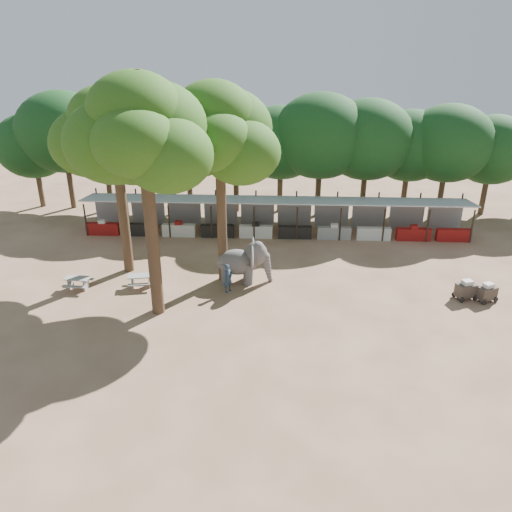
{
  "coord_description": "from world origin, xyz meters",
  "views": [
    {
      "loc": [
        0.28,
        -20.64,
        13.28
      ],
      "look_at": [
        -1.0,
        5.0,
        2.0
      ],
      "focal_mm": 35.0,
      "sensor_mm": 36.0,
      "label": 1
    }
  ],
  "objects_px": {
    "picnic_table_near": "(78,282)",
    "picnic_table_far": "(141,279)",
    "elephant": "(244,262)",
    "yard_tree_center": "(141,134)",
    "handler": "(228,278)",
    "cart_front": "(466,290)",
    "cart_back": "(487,292)",
    "yard_tree_left": "(113,136)",
    "yard_tree_back": "(217,134)"
  },
  "relations": [
    {
      "from": "handler",
      "to": "cart_back",
      "type": "relative_size",
      "value": 1.3
    },
    {
      "from": "picnic_table_far",
      "to": "yard_tree_center",
      "type": "bearing_deg",
      "value": -71.17
    },
    {
      "from": "handler",
      "to": "picnic_table_far",
      "type": "distance_m",
      "value": 5.12
    },
    {
      "from": "picnic_table_near",
      "to": "yard_tree_back",
      "type": "bearing_deg",
      "value": 17.53
    },
    {
      "from": "picnic_table_near",
      "to": "cart_back",
      "type": "height_order",
      "value": "cart_back"
    },
    {
      "from": "yard_tree_left",
      "to": "handler",
      "type": "height_order",
      "value": "yard_tree_left"
    },
    {
      "from": "cart_front",
      "to": "elephant",
      "type": "bearing_deg",
      "value": 155.5
    },
    {
      "from": "handler",
      "to": "picnic_table_near",
      "type": "height_order",
      "value": "handler"
    },
    {
      "from": "handler",
      "to": "elephant",
      "type": "bearing_deg",
      "value": 6.29
    },
    {
      "from": "elephant",
      "to": "cart_back",
      "type": "relative_size",
      "value": 2.55
    },
    {
      "from": "picnic_table_far",
      "to": "elephant",
      "type": "bearing_deg",
      "value": -1.4
    },
    {
      "from": "picnic_table_near",
      "to": "picnic_table_far",
      "type": "bearing_deg",
      "value": 11.99
    },
    {
      "from": "elephant",
      "to": "yard_tree_center",
      "type": "bearing_deg",
      "value": -141.86
    },
    {
      "from": "yard_tree_back",
      "to": "elephant",
      "type": "bearing_deg",
      "value": -15.04
    },
    {
      "from": "yard_tree_left",
      "to": "picnic_table_far",
      "type": "height_order",
      "value": "yard_tree_left"
    },
    {
      "from": "yard_tree_left",
      "to": "picnic_table_far",
      "type": "xyz_separation_m",
      "value": [
        1.49,
        -2.38,
        -7.73
      ]
    },
    {
      "from": "picnic_table_near",
      "to": "handler",
      "type": "bearing_deg",
      "value": 5.29
    },
    {
      "from": "yard_tree_left",
      "to": "handler",
      "type": "bearing_deg",
      "value": -22.64
    },
    {
      "from": "handler",
      "to": "cart_back",
      "type": "height_order",
      "value": "handler"
    },
    {
      "from": "handler",
      "to": "picnic_table_far",
      "type": "bearing_deg",
      "value": 122.15
    },
    {
      "from": "elephant",
      "to": "handler",
      "type": "relative_size",
      "value": 1.97
    },
    {
      "from": "cart_back",
      "to": "elephant",
      "type": "bearing_deg",
      "value": 148.01
    },
    {
      "from": "yard_tree_center",
      "to": "elephant",
      "type": "xyz_separation_m",
      "value": [
        4.38,
        3.63,
        -7.94
      ]
    },
    {
      "from": "yard_tree_back",
      "to": "picnic_table_far",
      "type": "distance_m",
      "value": 9.34
    },
    {
      "from": "elephant",
      "to": "handler",
      "type": "bearing_deg",
      "value": -121.53
    },
    {
      "from": "yard_tree_left",
      "to": "elephant",
      "type": "distance_m",
      "value": 10.22
    },
    {
      "from": "picnic_table_near",
      "to": "cart_front",
      "type": "relative_size",
      "value": 1.13
    },
    {
      "from": "elephant",
      "to": "picnic_table_far",
      "type": "relative_size",
      "value": 1.98
    },
    {
      "from": "yard_tree_left",
      "to": "cart_back",
      "type": "height_order",
      "value": "yard_tree_left"
    },
    {
      "from": "yard_tree_left",
      "to": "cart_back",
      "type": "xyz_separation_m",
      "value": [
        20.81,
        -3.13,
        -7.67
      ]
    },
    {
      "from": "elephant",
      "to": "picnic_table_far",
      "type": "bearing_deg",
      "value": -171.83
    },
    {
      "from": "yard_tree_back",
      "to": "cart_front",
      "type": "distance_m",
      "value": 16.01
    },
    {
      "from": "yard_tree_left",
      "to": "cart_back",
      "type": "distance_m",
      "value": 22.4
    },
    {
      "from": "yard_tree_left",
      "to": "yard_tree_center",
      "type": "xyz_separation_m",
      "value": [
        3.0,
        -5.0,
        1.01
      ]
    },
    {
      "from": "handler",
      "to": "picnic_table_near",
      "type": "xyz_separation_m",
      "value": [
        -8.64,
        -0.08,
        -0.38
      ]
    },
    {
      "from": "yard_tree_center",
      "to": "elephant",
      "type": "relative_size",
      "value": 3.64
    },
    {
      "from": "yard_tree_center",
      "to": "yard_tree_back",
      "type": "distance_m",
      "value": 5.04
    },
    {
      "from": "yard_tree_back",
      "to": "cart_back",
      "type": "relative_size",
      "value": 8.78
    },
    {
      "from": "handler",
      "to": "cart_front",
      "type": "relative_size",
      "value": 1.26
    },
    {
      "from": "picnic_table_near",
      "to": "yard_tree_center",
      "type": "bearing_deg",
      "value": -18.5
    },
    {
      "from": "yard_tree_center",
      "to": "handler",
      "type": "distance_m",
      "value": 9.38
    },
    {
      "from": "yard_tree_center",
      "to": "cart_front",
      "type": "distance_m",
      "value": 18.96
    },
    {
      "from": "picnic_table_far",
      "to": "cart_back",
      "type": "relative_size",
      "value": 1.29
    },
    {
      "from": "cart_front",
      "to": "cart_back",
      "type": "bearing_deg",
      "value": -26.91
    },
    {
      "from": "yard_tree_back",
      "to": "elephant",
      "type": "height_order",
      "value": "yard_tree_back"
    },
    {
      "from": "handler",
      "to": "picnic_table_far",
      "type": "xyz_separation_m",
      "value": [
        -5.1,
        0.37,
        -0.37
      ]
    },
    {
      "from": "yard_tree_center",
      "to": "handler",
      "type": "height_order",
      "value": "yard_tree_center"
    },
    {
      "from": "cart_front",
      "to": "cart_back",
      "type": "distance_m",
      "value": 1.09
    },
    {
      "from": "picnic_table_near",
      "to": "picnic_table_far",
      "type": "height_order",
      "value": "picnic_table_far"
    },
    {
      "from": "yard_tree_center",
      "to": "cart_front",
      "type": "xyz_separation_m",
      "value": [
        16.74,
        2.06,
        -8.65
      ]
    }
  ]
}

